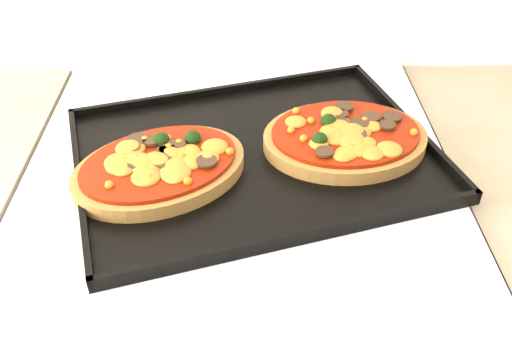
{
  "coord_description": "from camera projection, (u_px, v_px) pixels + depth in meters",
  "views": [
    {
      "loc": [
        0.02,
        1.06,
        1.39
      ],
      "look_at": [
        0.03,
        1.66,
        0.92
      ],
      "focal_mm": 40.0,
      "sensor_mm": 36.0,
      "label": 1
    }
  ],
  "objects": [
    {
      "name": "baking_tray",
      "position": [
        255.0,
        153.0,
        0.8
      ],
      "size": [
        0.57,
        0.48,
        0.02
      ],
      "primitive_type": "cube",
      "rotation": [
        0.0,
        0.0,
        0.28
      ],
      "color": "black",
      "rests_on": "stove"
    },
    {
      "name": "pizza_left",
      "position": [
        159.0,
        166.0,
        0.75
      ],
      "size": [
        0.28,
        0.25,
        0.03
      ],
      "primitive_type": null,
      "rotation": [
        0.0,
        0.0,
        0.47
      ],
      "color": "olive",
      "rests_on": "baking_tray"
    },
    {
      "name": "pizza_right",
      "position": [
        345.0,
        136.0,
        0.8
      ],
      "size": [
        0.25,
        0.2,
        0.03
      ],
      "primitive_type": null,
      "rotation": [
        0.0,
        0.0,
        0.11
      ],
      "color": "olive",
      "rests_on": "baking_tray"
    }
  ]
}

